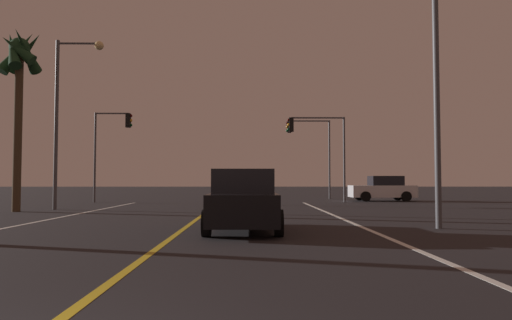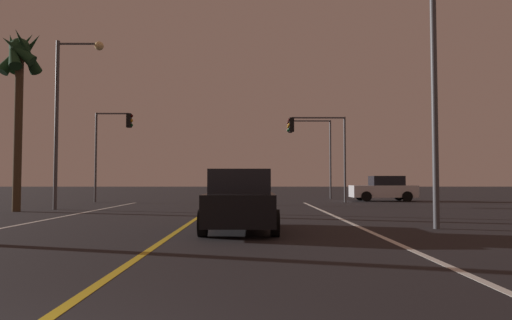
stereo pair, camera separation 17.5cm
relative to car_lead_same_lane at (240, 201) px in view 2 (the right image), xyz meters
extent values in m
cube|color=silver|center=(3.55, 0.02, -0.82)|extent=(0.16, 32.22, 0.01)
cube|color=gold|center=(-1.73, 0.02, -0.82)|extent=(0.16, 32.22, 0.01)
cylinder|color=black|center=(-0.90, 1.41, -0.48)|extent=(0.22, 0.68, 0.68)
cylinder|color=black|center=(0.90, 1.41, -0.48)|extent=(0.22, 0.68, 0.68)
cylinder|color=black|center=(-0.90, -1.29, -0.48)|extent=(0.22, 0.68, 0.68)
cylinder|color=black|center=(0.90, -1.29, -0.48)|extent=(0.22, 0.68, 0.68)
cube|color=black|center=(0.00, 0.06, -0.16)|extent=(1.80, 4.30, 0.80)
cube|color=black|center=(0.00, -0.19, 0.56)|extent=(1.60, 2.10, 0.64)
cube|color=red|center=(-0.60, -2.04, -0.06)|extent=(0.24, 0.08, 0.16)
cube|color=red|center=(0.60, -2.04, -0.06)|extent=(0.24, 0.08, 0.16)
cylinder|color=black|center=(7.82, 17.57, -0.48)|extent=(0.68, 0.22, 0.68)
cylinder|color=black|center=(7.82, 19.37, -0.48)|extent=(0.68, 0.22, 0.68)
cylinder|color=black|center=(10.52, 17.57, -0.48)|extent=(0.68, 0.22, 0.68)
cylinder|color=black|center=(10.52, 19.37, -0.48)|extent=(0.68, 0.22, 0.68)
cube|color=silver|center=(9.17, 18.47, -0.16)|extent=(4.30, 1.80, 0.80)
cube|color=black|center=(9.42, 18.47, 0.56)|extent=(2.10, 1.60, 0.64)
cube|color=red|center=(11.27, 17.87, -0.06)|extent=(0.08, 0.24, 0.16)
cube|color=red|center=(11.27, 19.07, -0.06)|extent=(0.08, 0.24, 0.16)
cylinder|color=#4C4C51|center=(6.23, 16.63, 1.92)|extent=(0.14, 0.14, 5.48)
cylinder|color=#4C4C51|center=(4.53, 16.63, 4.60)|extent=(3.40, 0.10, 0.10)
cube|color=black|center=(2.84, 16.63, 4.15)|extent=(0.28, 0.36, 0.90)
sphere|color=#3A0605|center=(2.68, 16.63, 4.45)|extent=(0.20, 0.20, 0.20)
sphere|color=orange|center=(2.68, 16.63, 4.15)|extent=(0.20, 0.20, 0.20)
sphere|color=#063816|center=(2.68, 16.63, 3.85)|extent=(0.20, 0.20, 0.20)
cylinder|color=#4C4C51|center=(-9.70, 16.63, 2.05)|extent=(0.14, 0.14, 5.73)
cylinder|color=#4C4C51|center=(-8.66, 16.63, 4.86)|extent=(2.09, 0.10, 0.10)
cube|color=black|center=(-7.61, 16.63, 4.41)|extent=(0.28, 0.36, 0.90)
sphere|color=#3A0605|center=(-7.45, 16.63, 4.71)|extent=(0.20, 0.20, 0.20)
sphere|color=orange|center=(-7.45, 16.63, 4.41)|extent=(0.20, 0.20, 0.20)
sphere|color=#063816|center=(-7.45, 16.63, 4.11)|extent=(0.20, 0.20, 0.20)
cylinder|color=#4C4C51|center=(6.23, 22.13, 2.17)|extent=(0.14, 0.14, 5.98)
cylinder|color=#4C4C51|center=(4.71, 22.13, 5.11)|extent=(3.05, 0.10, 0.10)
cube|color=black|center=(3.18, 22.13, 4.66)|extent=(0.28, 0.36, 0.90)
sphere|color=#3A0605|center=(3.02, 22.13, 4.96)|extent=(0.20, 0.20, 0.20)
sphere|color=orange|center=(3.02, 22.13, 4.66)|extent=(0.20, 0.20, 0.20)
sphere|color=#063816|center=(3.02, 22.13, 4.36)|extent=(0.20, 0.20, 0.20)
cylinder|color=#4C4C51|center=(5.69, 0.59, 3.56)|extent=(0.18, 0.18, 8.77)
cylinder|color=#4C4C51|center=(-9.15, 9.39, 3.28)|extent=(0.18, 0.18, 8.20)
cylinder|color=#4C4C51|center=(-8.15, 9.39, 7.23)|extent=(2.00, 0.10, 0.10)
sphere|color=#F9D88C|center=(-7.15, 9.39, 7.13)|extent=(0.44, 0.44, 0.44)
cylinder|color=#473826|center=(-10.30, 8.03, 2.77)|extent=(0.36, 0.36, 7.19)
sphere|color=#19381E|center=(-10.30, 8.03, 6.62)|extent=(0.90, 0.90, 0.90)
cone|color=#19381E|center=(-10.00, 8.01, 6.47)|extent=(0.72, 2.14, 1.90)
cone|color=#19381E|center=(-10.18, 8.30, 6.47)|extent=(2.17, 1.40, 1.89)
cone|color=#19381E|center=(-10.51, 8.24, 6.47)|extent=(1.64, 1.65, 2.30)
cone|color=#19381E|center=(-10.53, 7.83, 6.47)|extent=(1.45, 1.54, 1.98)
cone|color=#19381E|center=(-10.26, 7.73, 6.47)|extent=(1.70, 0.79, 1.47)
camera|label=1|loc=(0.18, -12.83, 0.58)|focal=32.38mm
camera|label=2|loc=(0.36, -12.83, 0.58)|focal=32.38mm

